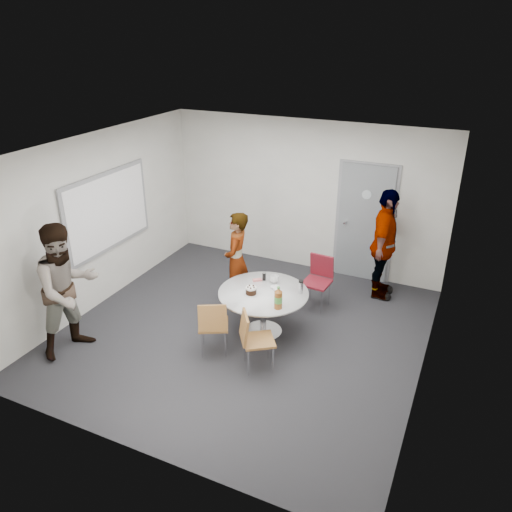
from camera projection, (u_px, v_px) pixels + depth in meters
The scene contains 15 objects.
floor at pixel (244, 332), 7.35m from camera, with size 5.00×5.00×0.00m, color black.
ceiling at pixel (242, 150), 6.21m from camera, with size 5.00×5.00×0.00m, color silver.
wall_back at pixel (305, 196), 8.84m from camera, with size 5.00×5.00×0.00m, color beige.
wall_left at pixel (98, 221), 7.73m from camera, with size 5.00×5.00×0.00m, color beige.
wall_right at pixel (435, 285), 5.83m from camera, with size 5.00×5.00×0.00m, color beige.
wall_front at pixel (127, 346), 4.72m from camera, with size 5.00×5.00×0.00m, color beige.
door at pixel (365, 223), 8.54m from camera, with size 1.02×0.17×2.12m.
whiteboard at pixel (108, 211), 7.84m from camera, with size 0.04×1.90×1.25m.
table at pixel (265, 298), 7.10m from camera, with size 1.29×1.29×1.00m.
chair_near_left at pixel (213, 323), 6.65m from camera, with size 0.54×0.56×0.83m.
chair_near_right at pixel (252, 336), 6.38m from camera, with size 0.57×0.56×0.82m.
chair_far at pixel (319, 276), 7.86m from camera, with size 0.44×0.47×0.85m.
person_main at pixel (237, 261), 7.75m from camera, with size 0.57×0.38×1.57m, color #A5C6EA.
person_left at pixel (67, 289), 6.61m from camera, with size 0.90×0.70×1.86m, color white.
person_right at pixel (384, 245), 7.98m from camera, with size 1.08×0.45×1.84m, color black.
Camera 1 is at (2.75, -5.54, 4.12)m, focal length 35.00 mm.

